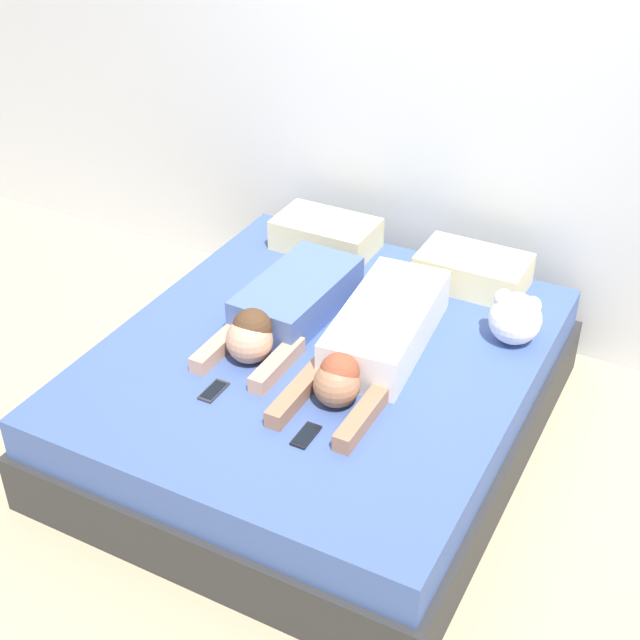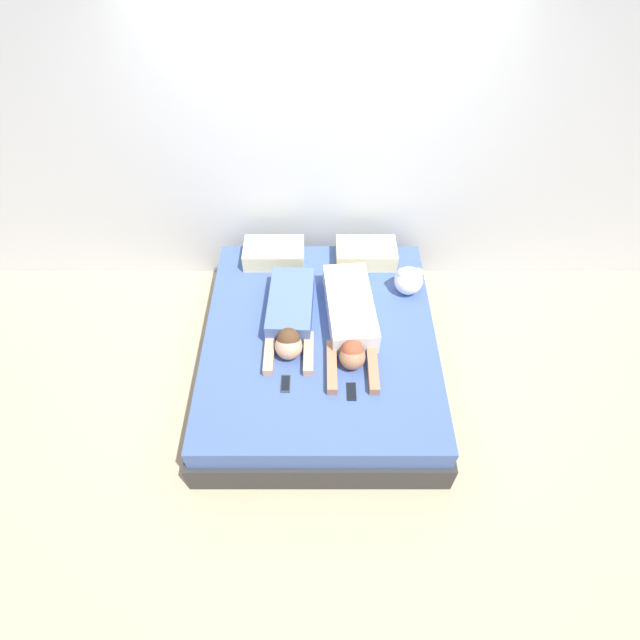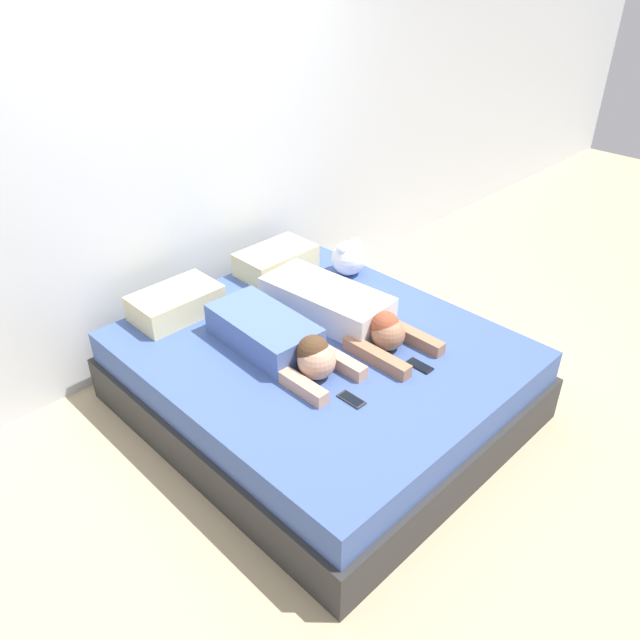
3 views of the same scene
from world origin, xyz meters
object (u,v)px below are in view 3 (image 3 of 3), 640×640
object	(u,v)px
pillow_head_left	(176,303)
pillow_head_right	(276,260)
person_left	(279,339)
bed	(320,376)
plush_toy	(349,257)
cell_phone_right	(419,366)
person_right	(340,309)
cell_phone_left	(351,399)

from	to	relation	value
pillow_head_left	pillow_head_right	size ratio (longest dim) A/B	1.00
pillow_head_left	person_left	distance (m)	0.74
bed	plush_toy	size ratio (longest dim) A/B	8.59
cell_phone_right	plush_toy	world-z (taller)	plush_toy
person_left	cell_phone_right	xyz separation A→B (m)	(0.44, -0.61, -0.09)
pillow_head_left	cell_phone_right	size ratio (longest dim) A/B	3.54
person_left	person_right	distance (m)	0.45
bed	pillow_head_right	bearing A→B (deg)	64.18
bed	cell_phone_left	size ratio (longest dim) A/B	14.37
pillow_head_right	person_left	size ratio (longest dim) A/B	0.54
pillow_head_right	cell_phone_right	bearing A→B (deg)	-97.49
cell_phone_right	person_right	bearing A→B (deg)	88.91
pillow_head_left	cell_phone_right	distance (m)	1.47
pillow_head_right	person_left	xyz separation A→B (m)	(-0.62, -0.72, 0.01)
person_left	cell_phone_left	distance (m)	0.55
plush_toy	pillow_head_right	bearing A→B (deg)	130.91
person_left	bed	bearing A→B (deg)	-21.31
pillow_head_left	cell_phone_left	distance (m)	1.28
bed	person_left	distance (m)	0.40
person_right	cell_phone_right	bearing A→B (deg)	-91.09
cell_phone_left	cell_phone_right	size ratio (longest dim) A/B	1.00
person_right	pillow_head_left	bearing A→B (deg)	129.86
cell_phone_left	cell_phone_right	bearing A→B (deg)	-8.17
pillow_head_right	person_right	distance (m)	0.76
person_left	person_right	bearing A→B (deg)	-2.45
bed	cell_phone_left	xyz separation A→B (m)	(-0.24, -0.46, 0.24)
pillow_head_right	cell_phone_right	xyz separation A→B (m)	(-0.18, -1.33, -0.07)
bed	pillow_head_left	xyz separation A→B (m)	(-0.39, 0.81, 0.31)
pillow_head_left	pillow_head_right	distance (m)	0.78
cell_phone_left	plush_toy	size ratio (longest dim) A/B	0.60
cell_phone_right	pillow_head_right	bearing A→B (deg)	82.51
pillow_head_right	bed	bearing A→B (deg)	-115.82
pillow_head_right	pillow_head_left	bearing A→B (deg)	180.00
pillow_head_right	cell_phone_left	world-z (taller)	pillow_head_right
pillow_head_right	cell_phone_left	distance (m)	1.42
cell_phone_left	pillow_head_right	bearing A→B (deg)	63.56
pillow_head_left	pillow_head_right	world-z (taller)	same
pillow_head_right	person_left	world-z (taller)	person_left
person_left	pillow_head_left	bearing A→B (deg)	103.06
cell_phone_right	cell_phone_left	bearing A→B (deg)	171.83
pillow_head_right	cell_phone_right	distance (m)	1.35
person_left	cell_phone_left	xyz separation A→B (m)	(-0.02, -0.55, -0.09)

